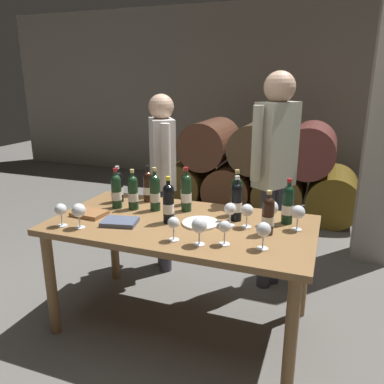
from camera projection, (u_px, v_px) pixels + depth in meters
ground_plane at (182, 322)px, 2.71m from camera, size 14.00×14.00×0.00m
cellar_back_wall at (279, 95)px, 6.08m from camera, size 10.00×0.24×2.80m
barrel_stack at (257, 170)px, 4.89m from camera, size 2.49×0.90×1.15m
dining_table at (181, 235)px, 2.52m from camera, size 1.70×0.90×0.76m
wine_bottle_0 at (236, 196)px, 2.59m from camera, size 0.07×0.07×0.32m
wine_bottle_1 at (237, 201)px, 2.49m from camera, size 0.07×0.07×0.30m
wine_bottle_2 at (268, 215)px, 2.27m from camera, size 0.07×0.07×0.27m
wine_bottle_3 at (288, 204)px, 2.44m from camera, size 0.07×0.07×0.30m
wine_bottle_4 at (118, 186)px, 2.87m from camera, size 0.07×0.07×0.28m
wine_bottle_5 at (155, 192)px, 2.68m from camera, size 0.07×0.07×0.31m
wine_bottle_6 at (116, 191)px, 2.74m from camera, size 0.07×0.07×0.29m
wine_bottle_7 at (186, 188)px, 2.81m from camera, size 0.07×0.07×0.28m
wine_bottle_8 at (186, 192)px, 2.67m from camera, size 0.07×0.07×0.32m
wine_bottle_9 at (148, 186)px, 2.88m from camera, size 0.07×0.07×0.28m
wine_bottle_10 at (168, 203)px, 2.45m from camera, size 0.07×0.07×0.31m
wine_bottle_11 at (133, 192)px, 2.71m from camera, size 0.07×0.07×0.29m
wine_glass_0 at (174, 224)px, 2.19m from camera, size 0.07×0.07×0.14m
wine_glass_1 at (264, 230)px, 2.07m from camera, size 0.08×0.08×0.16m
wine_glass_2 at (61, 210)px, 2.40m from camera, size 0.07×0.07×0.15m
wine_glass_3 at (230, 210)px, 2.40m from camera, size 0.08×0.08×0.15m
wine_glass_4 at (225, 228)px, 2.13m from camera, size 0.07×0.07×0.14m
wine_glass_5 at (199, 226)px, 2.12m from camera, size 0.09×0.09×0.16m
wine_glass_6 at (247, 211)px, 2.38m from camera, size 0.08×0.08×0.15m
wine_glass_7 at (298, 213)px, 2.33m from camera, size 0.09×0.09×0.16m
wine_glass_8 at (79, 211)px, 2.37m from camera, size 0.09×0.09×0.16m
wine_glass_9 at (271, 208)px, 2.41m from camera, size 0.09×0.09×0.16m
tasting_notebook at (120, 222)px, 2.46m from camera, size 0.25×0.20×0.03m
leather_ledger at (89, 213)px, 2.61m from camera, size 0.23×0.17×0.03m
serving_plate at (201, 223)px, 2.46m from camera, size 0.24×0.24×0.01m
sommelier_presenting at (275, 162)px, 2.93m from camera, size 0.32×0.43×1.72m
taster_seated_left at (163, 169)px, 3.24m from camera, size 0.32×0.43×1.54m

